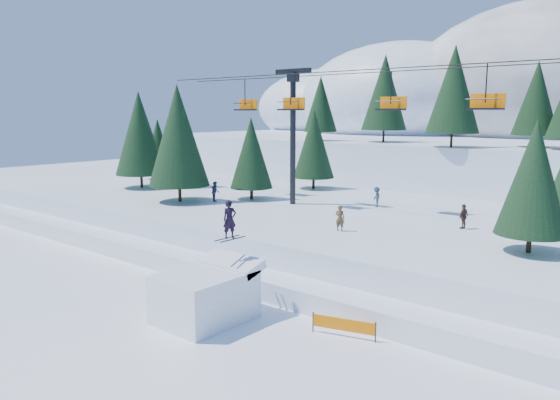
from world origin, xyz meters
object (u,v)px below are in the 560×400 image
Objects in this scene: chairlift at (430,116)px; banner_near at (344,325)px; banner_far at (505,351)px; jump_kicker at (207,293)px.

chairlift reaches higher than banner_near.
banner_far is (9.03, -12.22, -8.78)m from chairlift.
chairlift is at bearing 101.55° from banner_near.
banner_near and banner_far have the same top height.
chairlift is at bearing 126.47° from banner_far.
jump_kicker reaches higher than banner_near.
chairlift is 16.70× the size of banner_near.
chairlift is 16.62× the size of banner_far.
banner_near is (2.86, -14.00, -8.78)m from chairlift.
jump_kicker is 18.52m from chairlift.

